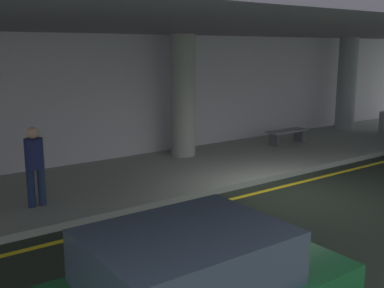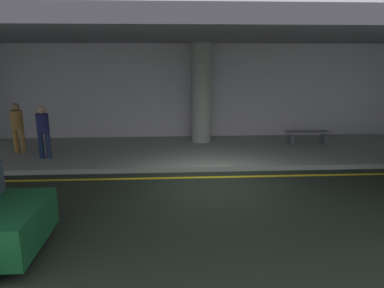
{
  "view_description": "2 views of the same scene",
  "coord_description": "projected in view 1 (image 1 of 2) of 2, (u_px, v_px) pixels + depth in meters",
  "views": [
    {
      "loc": [
        -8.0,
        -7.17,
        3.4
      ],
      "look_at": [
        -1.58,
        1.68,
        1.13
      ],
      "focal_mm": 43.45,
      "sensor_mm": 36.0,
      "label": 1
    },
    {
      "loc": [
        -1.14,
        -9.24,
        3.4
      ],
      "look_at": [
        -0.53,
        1.28,
        0.79
      ],
      "focal_mm": 34.06,
      "sensor_mm": 36.0,
      "label": 2
    }
  ],
  "objects": [
    {
      "name": "support_column_center",
      "position": [
        183.0,
        96.0,
        14.0
      ],
      "size": [
        0.75,
        0.75,
        3.65
      ],
      "primitive_type": "cylinder",
      "color": "gray",
      "rests_on": "sidewalk"
    },
    {
      "name": "sidewalk",
      "position": [
        207.0,
        165.0,
        13.41
      ],
      "size": [
        26.0,
        4.2,
        0.15
      ],
      "primitive_type": "cube",
      "color": "gray",
      "rests_on": "ground"
    },
    {
      "name": "terminal_back_wall",
      "position": [
        165.0,
        96.0,
        14.83
      ],
      "size": [
        26.0,
        0.3,
        3.8
      ],
      "primitive_type": "cube",
      "color": "#B6B0B7",
      "rests_on": "ground"
    },
    {
      "name": "ceiling_overhang",
      "position": [
        220.0,
        27.0,
        12.23
      ],
      "size": [
        28.0,
        13.2,
        0.3
      ],
      "primitive_type": "cube",
      "color": "slate",
      "rests_on": "support_column_far_left"
    },
    {
      "name": "lane_stripe_yellow",
      "position": [
        272.0,
        189.0,
        11.38
      ],
      "size": [
        26.0,
        0.14,
        0.01
      ],
      "primitive_type": "cube",
      "color": "yellow",
      "rests_on": "ground"
    },
    {
      "name": "person_waiting_for_ride",
      "position": [
        35.0,
        161.0,
        9.54
      ],
      "size": [
        0.38,
        0.38,
        1.68
      ],
      "rotation": [
        0.0,
        0.0,
        1.55
      ],
      "color": "#142243",
      "rests_on": "sidewalk"
    },
    {
      "name": "ground_plane",
      "position": [
        288.0,
        195.0,
        10.97
      ],
      "size": [
        60.0,
        60.0,
        0.0
      ],
      "primitive_type": "plane",
      "color": "black"
    },
    {
      "name": "bench_metal",
      "position": [
        287.0,
        134.0,
        15.97
      ],
      "size": [
        1.6,
        0.5,
        0.48
      ],
      "color": "slate",
      "rests_on": "sidewalk"
    },
    {
      "name": "support_column_right_mid",
      "position": [
        347.0,
        84.0,
        18.6
      ],
      "size": [
        0.75,
        0.75,
        3.65
      ],
      "primitive_type": "cylinder",
      "color": "gray",
      "rests_on": "sidewalk"
    }
  ]
}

